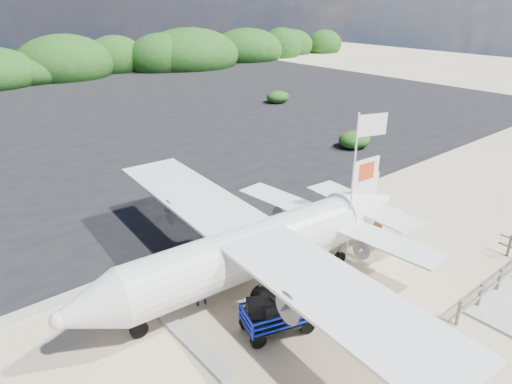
% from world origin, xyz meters
% --- Properties ---
extents(ground, '(160.00, 160.00, 0.00)m').
position_xyz_m(ground, '(0.00, 0.00, 0.00)').
color(ground, beige).
extents(asphalt_apron, '(90.00, 50.00, 0.04)m').
position_xyz_m(asphalt_apron, '(0.00, 30.00, 0.00)').
color(asphalt_apron, '#B2B2B2').
rests_on(asphalt_apron, ground).
extents(fence, '(6.40, 2.00, 1.10)m').
position_xyz_m(fence, '(6.00, -5.00, 0.00)').
color(fence, '#B2B2B2').
rests_on(fence, ground).
extents(baggage_cart, '(2.77, 2.07, 1.23)m').
position_xyz_m(baggage_cart, '(-1.94, -1.27, 0.00)').
color(baggage_cart, '#0E27DA').
rests_on(baggage_cart, ground).
extents(flagpole, '(1.39, 0.93, 6.43)m').
position_xyz_m(flagpole, '(3.22, 0.06, 0.00)').
color(flagpole, white).
rests_on(flagpole, ground).
extents(signboard, '(1.70, 0.18, 1.40)m').
position_xyz_m(signboard, '(5.56, 0.58, 0.00)').
color(signboard, brown).
rests_on(signboard, ground).
extents(crew_a, '(0.65, 0.52, 1.55)m').
position_xyz_m(crew_a, '(-3.12, 1.54, 0.78)').
color(crew_a, '#14184B').
rests_on(crew_a, ground).
extents(crew_b, '(0.82, 0.64, 1.67)m').
position_xyz_m(crew_b, '(-0.53, 5.28, 0.84)').
color(crew_b, '#14184B').
rests_on(crew_b, ground).
extents(crew_c, '(0.93, 0.59, 1.48)m').
position_xyz_m(crew_c, '(2.00, 2.82, 0.74)').
color(crew_c, '#14184B').
rests_on(crew_c, ground).
extents(aircraft_large, '(18.77, 18.77, 5.24)m').
position_xyz_m(aircraft_large, '(13.27, 18.33, 0.00)').
color(aircraft_large, '#B2B2B2').
rests_on(aircraft_large, ground).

